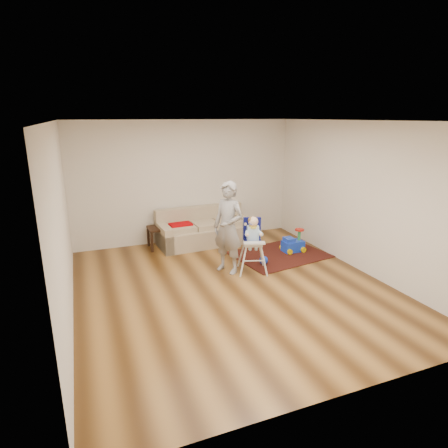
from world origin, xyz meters
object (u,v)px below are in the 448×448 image
object	(u,v)px
side_table	(159,237)
sofa	(205,227)
toy_ball	(264,260)
ride_on_toy	(293,240)
high_chair	(253,245)
adult	(228,228)

from	to	relation	value
side_table	sofa	bearing A→B (deg)	-5.48
toy_ball	ride_on_toy	bearing A→B (deg)	25.50
side_table	high_chair	world-z (taller)	high_chair
side_table	adult	world-z (taller)	adult
sofa	side_table	distance (m)	1.02
ride_on_toy	adult	size ratio (longest dim) A/B	0.28
side_table	toy_ball	size ratio (longest dim) A/B	2.81
sofa	ride_on_toy	world-z (taller)	sofa
ride_on_toy	adult	bearing A→B (deg)	-166.04
adult	toy_ball	bearing A→B (deg)	59.66
side_table	adult	size ratio (longest dim) A/B	0.28
side_table	toy_ball	distance (m)	2.38
sofa	adult	size ratio (longest dim) A/B	1.26
ride_on_toy	high_chair	bearing A→B (deg)	-154.71
adult	high_chair	bearing A→B (deg)	35.51
sofa	side_table	xyz separation A→B (m)	(-1.00, 0.10, -0.16)
toy_ball	adult	xyz separation A→B (m)	(-0.75, -0.02, 0.74)
sofa	toy_ball	distance (m)	1.77
side_table	toy_ball	xyz separation A→B (m)	(1.66, -1.71, -0.14)
toy_ball	adult	world-z (taller)	adult
side_table	ride_on_toy	world-z (taller)	ride_on_toy
toy_ball	side_table	bearing A→B (deg)	134.11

